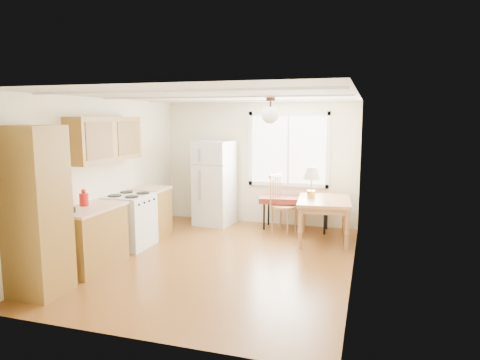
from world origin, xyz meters
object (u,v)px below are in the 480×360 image
at_px(refrigerator, 214,183).
at_px(bench, 296,201).
at_px(chair, 280,199).
at_px(dining_table, 324,205).

relative_size(refrigerator, bench, 1.18).
bearing_deg(chair, dining_table, -5.90).
relative_size(bench, chair, 1.32).
bearing_deg(bench, refrigerator, 174.12).
height_order(refrigerator, dining_table, refrigerator).
relative_size(refrigerator, dining_table, 1.33).
xyz_separation_m(bench, chair, (-0.28, -0.21, 0.06)).
distance_m(refrigerator, bench, 1.70).
height_order(dining_table, chair, chair).
height_order(bench, chair, chair).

